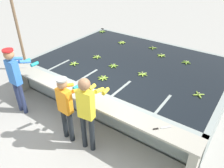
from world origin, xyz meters
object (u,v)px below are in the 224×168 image
object	(u,v)px
banana_bunch_floating_0	(103,78)
banana_bunch_floating_9	(74,64)
banana_bunch_floating_10	(97,57)
support_post_left	(17,26)
knife_1	(159,128)
worker_0	(16,75)
worker_2	(87,108)
knife_0	(19,68)
banana_bunch_floating_7	(113,66)
banana_bunch_floating_3	(102,31)
worker_1	(66,104)
banana_bunch_floating_5	(153,48)
banana_bunch_floating_4	(199,95)
banana_bunch_floating_8	(142,74)
banana_bunch_floating_6	(186,62)
banana_bunch_floating_1	(122,42)
banana_bunch_floating_2	(161,55)

from	to	relation	value
banana_bunch_floating_0	banana_bunch_floating_9	bearing A→B (deg)	171.77
banana_bunch_floating_10	support_post_left	xyz separation A→B (m)	(-2.59, -0.82, 0.72)
banana_bunch_floating_9	knife_1	distance (m)	3.31
worker_0	knife_1	size ratio (longest dim) A/B	6.29
worker_2	banana_bunch_floating_10	size ratio (longest dim) A/B	6.29
banana_bunch_floating_10	knife_0	distance (m)	2.24
banana_bunch_floating_0	banana_bunch_floating_7	distance (m)	0.74
banana_bunch_floating_9	knife_0	xyz separation A→B (m)	(-1.09, -1.06, -0.01)
banana_bunch_floating_3	banana_bunch_floating_7	bearing A→B (deg)	-46.48
worker_1	knife_0	world-z (taller)	worker_1
banana_bunch_floating_5	knife_1	size ratio (longest dim) A/B	0.94
worker_0	banana_bunch_floating_7	distance (m)	2.55
banana_bunch_floating_4	banana_bunch_floating_9	distance (m)	3.45
worker_2	knife_1	bearing A→B (deg)	20.41
worker_0	banana_bunch_floating_8	world-z (taller)	worker_0
banana_bunch_floating_8	banana_bunch_floating_10	size ratio (longest dim) A/B	1.02
banana_bunch_floating_4	knife_1	distance (m)	1.54
banana_bunch_floating_0	banana_bunch_floating_10	bearing A→B (deg)	135.81
banana_bunch_floating_6	banana_bunch_floating_8	size ratio (longest dim) A/B	0.99
banana_bunch_floating_1	support_post_left	size ratio (longest dim) A/B	0.09
banana_bunch_floating_5	support_post_left	distance (m)	4.47
banana_bunch_floating_5	banana_bunch_floating_9	distance (m)	2.73
worker_1	knife_1	world-z (taller)	worker_1
banana_bunch_floating_0	banana_bunch_floating_4	xyz separation A→B (m)	(2.23, 0.66, 0.00)
banana_bunch_floating_9	knife_1	size ratio (longest dim) A/B	0.99
banana_bunch_floating_9	banana_bunch_floating_10	xyz separation A→B (m)	(0.25, 0.74, 0.00)
banana_bunch_floating_0	banana_bunch_floating_2	world-z (taller)	same
banana_bunch_floating_1	knife_1	bearing A→B (deg)	-47.65
worker_0	support_post_left	xyz separation A→B (m)	(-1.93, 1.49, 0.52)
banana_bunch_floating_0	banana_bunch_floating_6	bearing A→B (deg)	56.19
knife_1	support_post_left	size ratio (longest dim) A/B	0.09
banana_bunch_floating_3	banana_bunch_floating_4	bearing A→B (deg)	-26.75
knife_0	knife_1	bearing A→B (deg)	0.46
banana_bunch_floating_3	banana_bunch_floating_7	world-z (taller)	same
worker_0	knife_0	size ratio (longest dim) A/B	5.99
banana_bunch_floating_4	banana_bunch_floating_10	xyz separation A→B (m)	(-3.17, 0.25, -0.00)
banana_bunch_floating_8	knife_0	size ratio (longest dim) A/B	0.95
worker_1	banana_bunch_floating_2	size ratio (longest dim) A/B	5.60
worker_2	banana_bunch_floating_7	size ratio (longest dim) A/B	6.15
banana_bunch_floating_3	knife_1	world-z (taller)	banana_bunch_floating_3
banana_bunch_floating_1	banana_bunch_floating_5	bearing A→B (deg)	9.28
banana_bunch_floating_2	knife_1	bearing A→B (deg)	-66.13
banana_bunch_floating_6	banana_bunch_floating_1	bearing A→B (deg)	174.19
banana_bunch_floating_2	knife_0	world-z (taller)	banana_bunch_floating_2
banana_bunch_floating_3	knife_1	bearing A→B (deg)	-41.73
worker_1	banana_bunch_floating_3	bearing A→B (deg)	118.93
banana_bunch_floating_4	banana_bunch_floating_9	size ratio (longest dim) A/B	0.86
knife_1	banana_bunch_floating_7	bearing A→B (deg)	143.75
banana_bunch_floating_7	banana_bunch_floating_4	bearing A→B (deg)	-1.33
knife_1	banana_bunch_floating_10	bearing A→B (deg)	148.67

